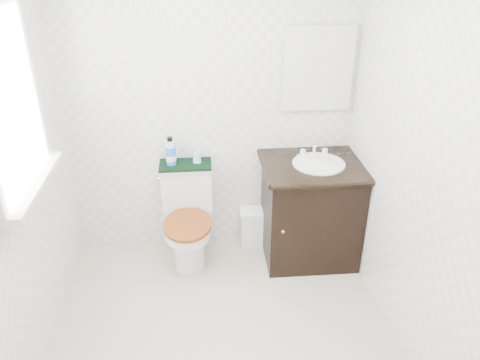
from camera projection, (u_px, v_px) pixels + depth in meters
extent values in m
plane|color=beige|center=(223.00, 344.00, 2.98)|extent=(2.40, 2.40, 0.00)
plane|color=silver|center=(210.00, 104.00, 3.49)|extent=(2.40, 0.00, 2.40)
plane|color=silver|center=(0.00, 186.00, 2.34)|extent=(0.00, 2.40, 2.40)
plane|color=silver|center=(422.00, 168.00, 2.52)|extent=(0.00, 2.40, 2.40)
cube|color=white|center=(7.00, 103.00, 2.40)|extent=(0.02, 0.70, 0.90)
cube|color=silver|center=(318.00, 69.00, 3.42)|extent=(0.50, 0.02, 0.60)
cylinder|color=silver|center=(189.00, 247.00, 3.61)|extent=(0.24, 0.24, 0.37)
cube|color=silver|center=(189.00, 229.00, 3.83)|extent=(0.24, 0.28, 0.37)
cube|color=silver|center=(187.00, 189.00, 3.68)|extent=(0.39, 0.18, 0.35)
cube|color=silver|center=(186.00, 167.00, 3.59)|extent=(0.41, 0.20, 0.03)
cylinder|color=silver|center=(188.00, 230.00, 3.49)|extent=(0.35, 0.35, 0.08)
cylinder|color=maroon|center=(187.00, 224.00, 3.46)|extent=(0.37, 0.37, 0.03)
cube|color=black|center=(310.00, 212.00, 3.67)|extent=(0.70, 0.60, 0.78)
cube|color=black|center=(313.00, 165.00, 3.48)|extent=(0.74, 0.64, 0.04)
cylinder|color=silver|center=(319.00, 164.00, 3.44)|extent=(0.39, 0.39, 0.01)
ellipsoid|color=silver|center=(318.00, 170.00, 3.47)|extent=(0.33, 0.33, 0.17)
cylinder|color=silver|center=(314.00, 149.00, 3.56)|extent=(0.02, 0.02, 0.10)
cube|color=white|center=(253.00, 228.00, 3.92)|extent=(0.21, 0.17, 0.28)
cube|color=white|center=(253.00, 212.00, 3.84)|extent=(0.23, 0.19, 0.03)
cube|color=black|center=(185.00, 165.00, 3.58)|extent=(0.40, 0.22, 0.02)
cylinder|color=blue|center=(171.00, 155.00, 3.54)|extent=(0.08, 0.08, 0.14)
cylinder|color=silver|center=(170.00, 144.00, 3.49)|extent=(0.08, 0.08, 0.05)
cylinder|color=black|center=(170.00, 139.00, 3.48)|extent=(0.04, 0.04, 0.03)
cone|color=#8DC2E7|center=(197.00, 157.00, 3.58)|extent=(0.06, 0.06, 0.08)
ellipsoid|color=#197B78|center=(301.00, 154.00, 3.57)|extent=(0.07, 0.04, 0.02)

